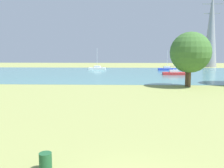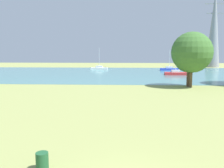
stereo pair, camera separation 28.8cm
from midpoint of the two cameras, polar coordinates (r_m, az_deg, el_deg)
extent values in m
plane|color=#8C9351|center=(30.69, 3.08, -2.25)|extent=(160.00, 160.00, 0.00)
cylinder|color=#1E512D|center=(11.86, -15.78, -16.85)|extent=(0.56, 0.56, 0.80)
cube|color=teal|center=(58.47, 2.64, 2.46)|extent=(140.00, 40.00, 0.02)
cube|color=blue|center=(69.07, 12.45, 3.34)|extent=(4.87, 1.75, 0.60)
cube|color=white|center=(69.03, 12.46, 3.79)|extent=(1.86, 1.19, 0.50)
cylinder|color=silver|center=(68.93, 12.51, 5.59)|extent=(0.10, 0.10, 4.82)
cube|color=white|center=(69.98, -3.57, 3.56)|extent=(4.83, 1.60, 0.60)
cube|color=white|center=(69.95, -3.57, 4.01)|extent=(1.82, 1.14, 0.50)
cylinder|color=silver|center=(69.84, -3.59, 6.04)|extent=(0.10, 0.10, 5.48)
cube|color=red|center=(56.15, 13.88, 2.35)|extent=(4.83, 1.60, 0.60)
cube|color=white|center=(56.10, 13.90, 2.91)|extent=(1.82, 1.14, 0.50)
cylinder|color=silver|center=(55.98, 13.97, 4.97)|extent=(0.10, 0.10, 4.54)
cylinder|color=brown|center=(38.44, 16.63, 1.51)|extent=(0.44, 0.44, 2.76)
sphere|color=#285A2C|center=(38.26, 16.79, 5.89)|extent=(4.43, 4.43, 4.43)
cylinder|color=brown|center=(37.78, 17.21, 1.58)|extent=(0.44, 0.44, 3.01)
sphere|color=#3B692E|center=(37.60, 17.43, 6.98)|extent=(5.88, 5.88, 5.88)
cone|color=gray|center=(88.04, 21.82, 11.89)|extent=(4.40, 4.40, 25.28)
cube|color=gray|center=(89.00, 22.08, 16.76)|extent=(6.40, 0.30, 0.30)
cube|color=gray|center=(88.54, 21.98, 14.85)|extent=(5.20, 0.30, 0.30)
camera|label=1|loc=(0.14, -90.35, -0.05)|focal=39.66mm
camera|label=2|loc=(0.14, 89.65, 0.05)|focal=39.66mm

